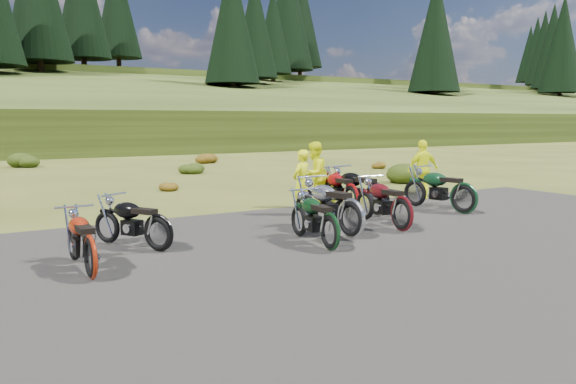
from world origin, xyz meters
TOP-DOWN VIEW (x-y plane):
  - ground at (0.00, 0.00)m, footprint 300.00×300.00m
  - gravel_pad at (0.00, -2.00)m, footprint 20.00×12.00m
  - hill_slope at (0.00, 50.00)m, footprint 300.00×45.97m
  - conifer_25 at (15.00, 74.00)m, footprint 6.60×6.60m
  - conifer_26 at (21.00, 49.00)m, footprint 6.16×6.16m
  - conifer_27 at (27.00, 55.00)m, footprint 5.72×5.72m
  - conifer_28 at (33.00, 61.00)m, footprint 5.28×5.28m
  - conifer_29 at (39.00, 67.00)m, footprint 7.92×7.92m
  - conifer_30 at (45.00, 73.00)m, footprint 7.48×7.48m
  - conifer_31 at (51.00, 48.00)m, footprint 7.04×7.04m
  - conifer_32 at (57.00, 54.00)m, footprint 6.60×6.60m
  - conifer_33 at (63.00, 60.00)m, footprint 6.16×6.16m
  - conifer_34 at (69.00, 66.00)m, footprint 5.72×5.72m
  - conifer_35 at (75.00, 72.00)m, footprint 5.28×5.28m
  - conifer_36 at (81.00, 78.00)m, footprint 7.92×7.92m
  - conifer_37 at (87.00, 53.00)m, footprint 7.48×7.48m
  - conifer_38 at (93.00, 59.00)m, footprint 7.04×7.04m
  - conifer_39 at (99.00, 65.00)m, footprint 6.60×6.60m
  - conifer_40 at (105.00, 71.00)m, footprint 6.16×6.16m
  - conifer_41 at (111.00, 77.00)m, footprint 5.72×5.72m
  - shrub_3 at (-3.30, 21.90)m, footprint 1.56×1.56m
  - shrub_4 at (-0.40, 9.20)m, footprint 0.77×0.77m
  - shrub_5 at (2.50, 14.50)m, footprint 1.03×1.03m
  - shrub_6 at (5.40, 19.80)m, footprint 1.30×1.30m
  - shrub_7 at (8.30, 7.10)m, footprint 1.56×1.56m
  - shrub_8 at (11.20, 12.40)m, footprint 0.77×0.77m
  - motorcycle_0 at (-3.42, 0.80)m, footprint 1.49×1.95m
  - motorcycle_1 at (-4.82, -0.39)m, footprint 0.64×1.87m
  - motorcycle_2 at (-0.79, -0.69)m, footprint 0.87×1.99m
  - motorcycle_3 at (0.19, -0.02)m, footprint 0.90×2.27m
  - motorcycle_4 at (1.51, -0.03)m, footprint 0.90×2.15m
  - motorcycle_5 at (2.39, 1.82)m, footprint 1.06×2.31m
  - motorcycle_6 at (1.95, 2.29)m, footprint 0.99×2.20m
  - motorcycle_7 at (4.34, 0.84)m, footprint 1.10×2.29m
  - person_middle at (0.80, 2.77)m, footprint 0.69×0.60m
  - person_right_a at (1.80, 3.71)m, footprint 1.07×1.00m
  - person_right_b at (5.41, 3.36)m, footprint 1.07×0.58m

SIDE VIEW (x-z plane):
  - ground at x=0.00m, z-range 0.00..0.00m
  - gravel_pad at x=0.00m, z-range -0.02..0.02m
  - hill_slope at x=0.00m, z-range -4.69..4.69m
  - motorcycle_0 at x=-3.42m, z-range -0.49..0.49m
  - motorcycle_1 at x=-4.82m, z-range -0.49..0.49m
  - motorcycle_2 at x=-0.79m, z-range -0.51..0.51m
  - motorcycle_3 at x=0.19m, z-range -0.58..0.58m
  - motorcycle_4 at x=1.51m, z-range -0.55..0.55m
  - motorcycle_5 at x=2.39m, z-range -0.58..0.58m
  - motorcycle_6 at x=1.95m, z-range -0.56..0.56m
  - motorcycle_7 at x=4.34m, z-range -0.58..0.58m
  - shrub_4 at x=-0.40m, z-range 0.00..0.45m
  - shrub_8 at x=11.20m, z-range 0.00..0.45m
  - shrub_5 at x=2.50m, z-range 0.00..0.61m
  - shrub_6 at x=5.40m, z-range 0.00..0.77m
  - shrub_3 at x=-3.30m, z-range 0.00..0.92m
  - shrub_7 at x=8.30m, z-range 0.00..0.92m
  - person_middle at x=0.80m, z-range 0.00..1.60m
  - person_right_b at x=5.41m, z-range 0.00..1.74m
  - person_right_a at x=1.80m, z-range 0.00..1.74m
  - conifer_26 at x=21.00m, z-range 5.37..21.37m
  - conifer_27 at x=27.00m, z-range 6.56..21.56m
  - conifer_31 at x=51.00m, z-range 5.18..23.18m
  - conifer_28 at x=33.00m, z-range 7.76..21.76m
  - conifer_32 at x=57.00m, z-range 6.37..23.37m
  - conifer_33 at x=63.00m, z-range 7.56..23.56m
  - conifer_37 at x=87.00m, z-range 6.17..25.17m
  - conifer_34 at x=69.00m, z-range 8.76..23.76m
  - conifer_38 at x=93.00m, z-range 7.37..25.37m
  - conifer_35 at x=75.00m, z-range 9.95..23.95m
  - conifer_39 at x=99.00m, z-range 8.56..25.56m
  - conifer_41 at x=111.00m, z-range 10.15..25.15m
  - conifer_40 at x=105.00m, z-range 9.76..25.76m
  - conifer_25 at x=15.00m, z-range 10.16..27.16m
  - conifer_29 at x=39.00m, z-range 8.97..28.97m
  - conifer_30 at x=45.00m, z-range 10.16..29.16m
  - conifer_36 at x=81.00m, z-range 10.16..30.16m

